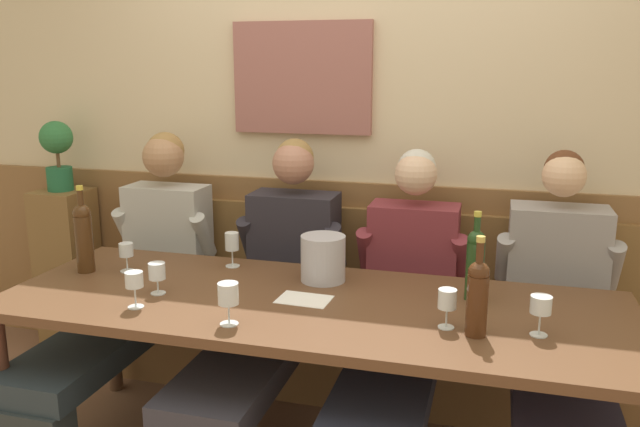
{
  "coord_description": "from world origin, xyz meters",
  "views": [
    {
      "loc": [
        0.68,
        -2.19,
        1.67
      ],
      "look_at": [
        -0.05,
        0.44,
        1.04
      ],
      "focal_mm": 35.82,
      "sensor_mm": 36.0,
      "label": 1
    }
  ],
  "objects_px": {
    "wall_bench": "(349,339)",
    "wine_bottle_green_tall": "(475,262)",
    "dining_table": "(310,317)",
    "person_center_right_seat": "(135,279)",
    "person_center_left_seat": "(401,312)",
    "wine_glass_left_end": "(228,296)",
    "wine_glass_by_bottle": "(134,281)",
    "wine_glass_mid_left": "(126,252)",
    "wine_glass_center_rear": "(447,301)",
    "potted_plant": "(57,150)",
    "ice_bucket": "(323,258)",
    "wine_glass_mid_right": "(541,307)",
    "person_right_seat": "(272,294)",
    "person_left_seat": "(560,325)",
    "wine_bottle_clear_water": "(84,235)",
    "wine_bottle_amber_mid": "(477,295)",
    "wine_glass_center_front": "(232,244)",
    "wine_glass_right_end": "(157,273)"
  },
  "relations": [
    {
      "from": "wine_glass_mid_right",
      "to": "wine_glass_center_front",
      "type": "height_order",
      "value": "wine_glass_center_front"
    },
    {
      "from": "wine_bottle_green_tall",
      "to": "wine_bottle_amber_mid",
      "type": "distance_m",
      "value": 0.36
    },
    {
      "from": "ice_bucket",
      "to": "person_right_seat",
      "type": "bearing_deg",
      "value": 160.37
    },
    {
      "from": "wine_bottle_amber_mid",
      "to": "wall_bench",
      "type": "bearing_deg",
      "value": 126.28
    },
    {
      "from": "person_left_seat",
      "to": "wine_glass_mid_left",
      "type": "height_order",
      "value": "person_left_seat"
    },
    {
      "from": "dining_table",
      "to": "wine_glass_center_rear",
      "type": "height_order",
      "value": "wine_glass_center_rear"
    },
    {
      "from": "ice_bucket",
      "to": "wine_glass_mid_right",
      "type": "bearing_deg",
      "value": -22.34
    },
    {
      "from": "wine_glass_left_end",
      "to": "person_right_seat",
      "type": "bearing_deg",
      "value": 96.65
    },
    {
      "from": "person_center_left_seat",
      "to": "wine_glass_left_end",
      "type": "height_order",
      "value": "person_center_left_seat"
    },
    {
      "from": "ice_bucket",
      "to": "wine_bottle_green_tall",
      "type": "relative_size",
      "value": 0.56
    },
    {
      "from": "dining_table",
      "to": "wine_glass_center_front",
      "type": "xyz_separation_m",
      "value": [
        -0.47,
        0.33,
        0.18
      ]
    },
    {
      "from": "wine_glass_by_bottle",
      "to": "wine_glass_left_end",
      "type": "distance_m",
      "value": 0.42
    },
    {
      "from": "dining_table",
      "to": "person_left_seat",
      "type": "distance_m",
      "value": 1.04
    },
    {
      "from": "wine_glass_left_end",
      "to": "wine_glass_center_front",
      "type": "height_order",
      "value": "wine_glass_center_front"
    },
    {
      "from": "wine_glass_by_bottle",
      "to": "wine_glass_center_rear",
      "type": "distance_m",
      "value": 1.18
    },
    {
      "from": "wine_bottle_clear_water",
      "to": "potted_plant",
      "type": "relative_size",
      "value": 1.0
    },
    {
      "from": "ice_bucket",
      "to": "wall_bench",
      "type": "bearing_deg",
      "value": 88.33
    },
    {
      "from": "person_center_left_seat",
      "to": "wine_glass_left_end",
      "type": "relative_size",
      "value": 8.47
    },
    {
      "from": "wine_glass_by_bottle",
      "to": "wine_glass_center_front",
      "type": "relative_size",
      "value": 0.88
    },
    {
      "from": "wine_glass_by_bottle",
      "to": "potted_plant",
      "type": "relative_size",
      "value": 0.36
    },
    {
      "from": "wine_glass_mid_right",
      "to": "wine_glass_center_rear",
      "type": "distance_m",
      "value": 0.32
    },
    {
      "from": "wall_bench",
      "to": "person_center_right_seat",
      "type": "bearing_deg",
      "value": -159.72
    },
    {
      "from": "person_center_left_seat",
      "to": "wine_bottle_clear_water",
      "type": "xyz_separation_m",
      "value": [
        -1.4,
        -0.25,
        0.31
      ]
    },
    {
      "from": "potted_plant",
      "to": "ice_bucket",
      "type": "bearing_deg",
      "value": -16.56
    },
    {
      "from": "person_center_left_seat",
      "to": "potted_plant",
      "type": "height_order",
      "value": "potted_plant"
    },
    {
      "from": "person_left_seat",
      "to": "wine_glass_center_rear",
      "type": "distance_m",
      "value": 0.68
    },
    {
      "from": "dining_table",
      "to": "wine_glass_by_bottle",
      "type": "xyz_separation_m",
      "value": [
        -0.63,
        -0.25,
        0.18
      ]
    },
    {
      "from": "person_center_right_seat",
      "to": "wine_glass_center_rear",
      "type": "xyz_separation_m",
      "value": [
        1.55,
        -0.47,
        0.22
      ]
    },
    {
      "from": "wine_bottle_amber_mid",
      "to": "dining_table",
      "type": "bearing_deg",
      "value": 165.56
    },
    {
      "from": "wine_bottle_green_tall",
      "to": "wine_glass_right_end",
      "type": "relative_size",
      "value": 2.75
    },
    {
      "from": "wine_glass_left_end",
      "to": "potted_plant",
      "type": "xyz_separation_m",
      "value": [
        -1.49,
        1.06,
        0.34
      ]
    },
    {
      "from": "person_right_seat",
      "to": "wine_glass_mid_right",
      "type": "height_order",
      "value": "person_right_seat"
    },
    {
      "from": "wine_bottle_amber_mid",
      "to": "wine_glass_center_rear",
      "type": "height_order",
      "value": "wine_bottle_amber_mid"
    },
    {
      "from": "person_left_seat",
      "to": "ice_bucket",
      "type": "bearing_deg",
      "value": -174.57
    },
    {
      "from": "wine_glass_by_bottle",
      "to": "wine_glass_mid_left",
      "type": "height_order",
      "value": "wine_glass_by_bottle"
    },
    {
      "from": "wine_glass_by_bottle",
      "to": "wine_glass_mid_right",
      "type": "distance_m",
      "value": 1.49
    },
    {
      "from": "person_right_seat",
      "to": "person_left_seat",
      "type": "height_order",
      "value": "person_right_seat"
    },
    {
      "from": "wine_glass_center_front",
      "to": "wine_bottle_clear_water",
      "type": "bearing_deg",
      "value": -157.92
    },
    {
      "from": "ice_bucket",
      "to": "wine_glass_mid_right",
      "type": "relative_size",
      "value": 1.39
    },
    {
      "from": "wall_bench",
      "to": "wine_bottle_green_tall",
      "type": "xyz_separation_m",
      "value": [
        0.63,
        -0.53,
        0.63
      ]
    },
    {
      "from": "wine_bottle_clear_water",
      "to": "wine_glass_left_end",
      "type": "distance_m",
      "value": 0.95
    },
    {
      "from": "person_center_right_seat",
      "to": "wine_glass_left_end",
      "type": "height_order",
      "value": "person_center_right_seat"
    },
    {
      "from": "person_center_right_seat",
      "to": "wine_glass_by_bottle",
      "type": "distance_m",
      "value": 0.74
    },
    {
      "from": "wine_bottle_green_tall",
      "to": "person_center_right_seat",
      "type": "bearing_deg",
      "value": 174.57
    },
    {
      "from": "person_center_right_seat",
      "to": "wine_bottle_clear_water",
      "type": "distance_m",
      "value": 0.4
    },
    {
      "from": "wall_bench",
      "to": "person_right_seat",
      "type": "xyz_separation_m",
      "value": [
        -0.29,
        -0.37,
        0.35
      ]
    },
    {
      "from": "person_right_seat",
      "to": "wine_bottle_green_tall",
      "type": "relative_size",
      "value": 3.71
    },
    {
      "from": "ice_bucket",
      "to": "wine_bottle_amber_mid",
      "type": "bearing_deg",
      "value": -32.08
    },
    {
      "from": "dining_table",
      "to": "person_center_right_seat",
      "type": "relative_size",
      "value": 1.88
    },
    {
      "from": "dining_table",
      "to": "wine_bottle_green_tall",
      "type": "relative_size",
      "value": 6.96
    }
  ]
}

